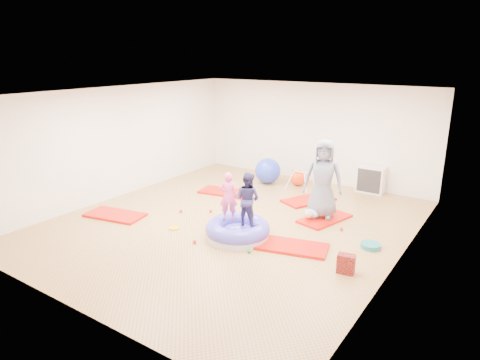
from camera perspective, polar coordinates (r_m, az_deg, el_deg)
The scene contains 19 objects.
room at distance 9.01m, azimuth -1.07°, elevation 2.60°, with size 7.01×8.01×2.81m.
gym_mat_front_left at distance 10.19m, azimuth -16.33°, elevation -4.50°, with size 1.34×0.67×0.06m, color red.
gym_mat_mid_left at distance 11.39m, azimuth -2.15°, elevation -1.60°, with size 1.29×0.64×0.05m, color red.
gym_mat_center_back at distance 10.90m, azimuth 9.11°, elevation -2.65°, with size 1.31×0.65×0.05m, color red.
gym_mat_right at distance 8.31m, azimuth 6.93°, elevation -8.81°, with size 1.34×0.67×0.06m, color red.
gym_mat_rear_right at distance 9.76m, azimuth 11.22°, elevation -5.08°, with size 1.25×0.63×0.05m, color red.
inflatable_cushion at distance 8.62m, azimuth -0.32°, elevation -6.77°, with size 1.30×1.30×0.41m.
child_pink at distance 8.54m, azimuth -1.57°, elevation -1.87°, with size 0.36×0.24×1.00m, color #EC4A90.
child_navy at distance 8.27m, azimuth 1.03°, elevation -2.22°, with size 0.52×0.40×1.07m, color navy.
adult_caregiver at distance 9.55m, azimuth 11.01°, elevation 0.17°, with size 0.86×0.56×1.75m, color slate.
infant at distance 9.64m, azimuth 9.48°, elevation -4.44°, with size 0.35×0.35×0.21m.
ball_pit_balls at distance 9.39m, azimuth 0.17°, elevation -5.55°, with size 3.57×2.97×0.08m.
exercise_ball_blue at distance 12.17m, azimuth 3.73°, elevation 1.23°, with size 0.73×0.73×0.73m, color blue.
exercise_ball_orange at distance 12.09m, azimuth 7.75°, elevation 0.31°, with size 0.45×0.45×0.45m, color #F43E0E.
infant_play_gym at distance 11.73m, azimuth 8.13°, elevation 0.36°, with size 0.66×0.62×0.50m.
cube_shelf at distance 11.84m, azimuth 17.02°, elevation 0.06°, with size 0.72×0.35×0.72m.
balance_disc at distance 8.63m, azimuth 17.04°, elevation -8.36°, with size 0.38×0.38×0.08m, color #1C6D75.
backpack at distance 7.54m, azimuth 13.95°, elevation -10.80°, with size 0.29×0.18×0.33m, color red.
yellow_toy at distance 9.21m, azimuth -8.79°, elevation -6.36°, with size 0.21×0.21×0.03m, color #FBAE00.
Camera 1 is at (5.04, -7.14, 3.57)m, focal length 32.00 mm.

